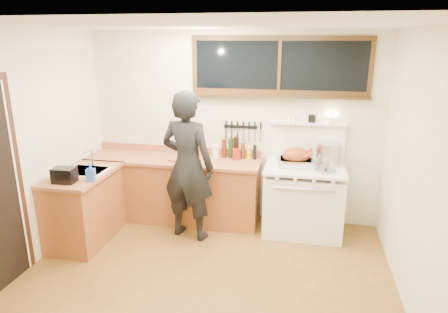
% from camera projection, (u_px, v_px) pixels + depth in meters
% --- Properties ---
extents(ground_plane, '(4.00, 3.50, 0.02)m').
position_uv_depth(ground_plane, '(203.00, 283.00, 4.25)').
color(ground_plane, brown).
extents(room_shell, '(4.10, 3.60, 2.65)m').
position_uv_depth(room_shell, '(201.00, 131.00, 3.77)').
color(room_shell, beige).
rests_on(room_shell, ground).
extents(counter_back, '(2.44, 0.64, 1.00)m').
position_uv_depth(counter_back, '(174.00, 188.00, 5.63)').
color(counter_back, brown).
rests_on(counter_back, ground).
extents(counter_left, '(0.64, 1.09, 0.90)m').
position_uv_depth(counter_left, '(85.00, 207.00, 5.03)').
color(counter_left, brown).
rests_on(counter_left, ground).
extents(sink_unit, '(0.50, 0.45, 0.37)m').
position_uv_depth(sink_unit, '(86.00, 175.00, 4.98)').
color(sink_unit, white).
rests_on(sink_unit, counter_left).
extents(vintage_stove, '(1.02, 0.74, 1.57)m').
position_uv_depth(vintage_stove, '(303.00, 198.00, 5.24)').
color(vintage_stove, white).
rests_on(vintage_stove, ground).
extents(back_window, '(2.32, 0.13, 0.77)m').
position_uv_depth(back_window, '(279.00, 72.00, 5.15)').
color(back_window, black).
rests_on(back_window, room_shell).
extents(knife_strip, '(0.52, 0.03, 0.28)m').
position_uv_depth(knife_strip, '(242.00, 128.00, 5.47)').
color(knife_strip, black).
rests_on(knife_strip, room_shell).
extents(man, '(0.78, 0.60, 1.91)m').
position_uv_depth(man, '(188.00, 166.00, 4.98)').
color(man, black).
rests_on(man, ground).
extents(soap_bottle, '(0.12, 0.12, 0.21)m').
position_uv_depth(soap_bottle, '(91.00, 172.00, 4.60)').
color(soap_bottle, blue).
rests_on(soap_bottle, counter_left).
extents(toaster, '(0.26, 0.19, 0.17)m').
position_uv_depth(toaster, '(64.00, 175.00, 4.56)').
color(toaster, black).
rests_on(toaster, counter_left).
extents(cutting_board, '(0.46, 0.41, 0.14)m').
position_uv_depth(cutting_board, '(185.00, 157.00, 5.38)').
color(cutting_board, '#A05F3F').
rests_on(cutting_board, counter_back).
extents(roast_turkey, '(0.48, 0.36, 0.25)m').
position_uv_depth(roast_turkey, '(296.00, 158.00, 5.14)').
color(roast_turkey, silver).
rests_on(roast_turkey, vintage_stove).
extents(stockpot, '(0.38, 0.38, 0.29)m').
position_uv_depth(stockpot, '(327.00, 154.00, 5.19)').
color(stockpot, silver).
rests_on(stockpot, vintage_stove).
extents(saucepan, '(0.20, 0.30, 0.13)m').
position_uv_depth(saucepan, '(313.00, 160.00, 5.18)').
color(saucepan, silver).
rests_on(saucepan, vintage_stove).
extents(pot_lid, '(0.33, 0.33, 0.04)m').
position_uv_depth(pot_lid, '(326.00, 171.00, 4.95)').
color(pot_lid, silver).
rests_on(pot_lid, vintage_stove).
extents(coffee_tin, '(0.12, 0.10, 0.15)m').
position_uv_depth(coffee_tin, '(236.00, 154.00, 5.42)').
color(coffee_tin, maroon).
rests_on(coffee_tin, counter_back).
extents(pitcher, '(0.13, 0.13, 0.19)m').
position_uv_depth(pitcher, '(215.00, 152.00, 5.48)').
color(pitcher, white).
rests_on(pitcher, counter_back).
extents(bottle_cluster, '(0.49, 0.07, 0.30)m').
position_uv_depth(bottle_cluster, '(237.00, 149.00, 5.47)').
color(bottle_cluster, black).
rests_on(bottle_cluster, counter_back).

